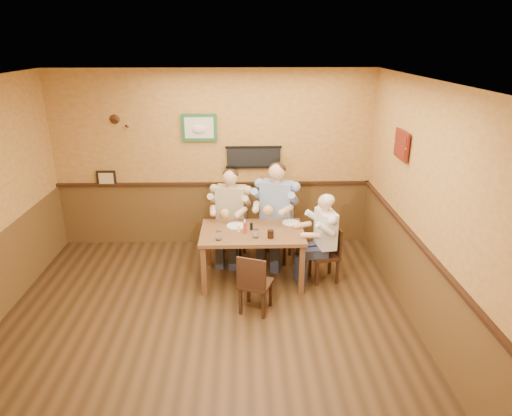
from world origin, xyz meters
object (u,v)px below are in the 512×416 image
Objects in this scene: chair_near_side at (256,282)px; hot_sauce_bottle at (245,227)px; cola_tumbler at (271,234)px; salt_shaker at (239,229)px; pepper_shaker at (251,226)px; diner_blue_polo at (277,217)px; chair_back_left at (232,231)px; dining_table at (252,237)px; water_glass_mid at (256,233)px; chair_back_right at (276,230)px; water_glass_left at (219,236)px; diner_white_elder at (325,243)px; diner_tan_shirt at (231,219)px; chair_right_end at (324,254)px.

chair_near_side is 0.83m from hot_sauce_bottle.
cola_tumbler reaches higher than chair_near_side.
pepper_shaker is (0.17, 0.06, 0.01)m from salt_shaker.
salt_shaker is (-0.56, -0.67, 0.11)m from diner_blue_polo.
hot_sauce_bottle is 1.99× the size of salt_shaker.
diner_blue_polo is 0.74m from pepper_shaker.
chair_back_left is 1.53m from chair_near_side.
dining_table is 12.39× the size of water_glass_mid.
diner_blue_polo is at bearing 4.63° from chair_back_left.
chair_back_right is 0.99m from water_glass_mid.
pepper_shaker is (0.43, 0.32, -0.01)m from water_glass_left.
chair_back_right is at bearing 50.13° from salt_shaker.
diner_white_elder is at bearing -122.20° from chair_near_side.
water_glass_left is at bearing -176.67° from cola_tumbler.
diner_tan_shirt is 7.42× the size of hot_sauce_bottle.
diner_blue_polo is (0.68, -0.07, 0.05)m from diner_tan_shirt.
diner_tan_shirt is 0.84m from hot_sauce_bottle.
diner_tan_shirt reaches higher than cola_tumbler.
diner_white_elder is (1.30, -0.74, 0.12)m from chair_back_left.
water_glass_mid is 1.02× the size of cola_tumbler.
diner_white_elder reaches higher than dining_table.
salt_shaker is (-0.21, 0.75, 0.40)m from chair_near_side.
diner_white_elder reaches higher than chair_back_left.
water_glass_mid reaches higher than cola_tumbler.
diner_white_elder is (0.62, -0.67, -0.12)m from diner_blue_polo.
cola_tumbler is (-0.76, -0.22, 0.41)m from chair_right_end.
diner_blue_polo reaches higher than diner_white_elder.
chair_right_end is 1.09m from pepper_shaker.
hot_sauce_bottle is (-0.10, -0.07, 0.18)m from dining_table.
chair_near_side is 9.17× the size of salt_shaker.
cola_tumbler is 1.28× the size of salt_shaker.
hot_sauce_bottle is (0.20, -0.79, 0.20)m from diner_tan_shirt.
salt_shaker is (0.12, -0.74, 0.16)m from diner_tan_shirt.
water_glass_mid reaches higher than salt_shaker.
diner_blue_polo is 0.92m from diner_white_elder.
diner_tan_shirt is at bearing -166.48° from diner_blue_polo.
chair_back_right is 0.96m from cola_tumbler.
diner_tan_shirt is 10.77× the size of water_glass_left.
hot_sauce_bottle is (-0.48, -0.72, 0.36)m from chair_back_right.
diner_blue_polo is (0.68, -0.07, 0.24)m from chair_back_left.
water_glass_mid is (-0.96, -0.20, 0.24)m from diner_white_elder.
chair_back_right reaches higher than water_glass_left.
pepper_shaker reaches higher than chair_right_end.
hot_sauce_bottle is at bearing -30.62° from salt_shaker.
diner_blue_polo is at bearing 50.13° from salt_shaker.
cola_tumbler is at bearing -26.72° from hot_sauce_bottle.
chair_near_side reaches higher than dining_table.
chair_back_left is 1.12× the size of chair_right_end.
chair_back_right is 0.21m from diner_blue_polo.
diner_blue_polo is at bearing -146.96° from chair_right_end.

